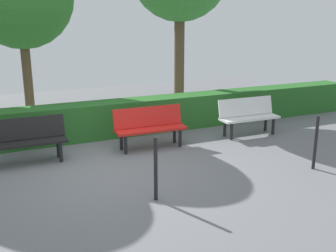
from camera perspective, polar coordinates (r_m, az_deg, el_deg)
name	(u,v)px	position (r m, az deg, el deg)	size (l,w,h in m)	color
ground_plane	(112,167)	(7.63, -7.87, -5.73)	(16.67, 16.67, 0.00)	slate
bench_white	(248,115)	(9.61, 11.24, 1.57)	(1.45, 0.51, 0.86)	white
bench_red	(150,125)	(8.51, -2.60, 0.07)	(1.52, 0.50, 0.86)	red
bench_black	(27,139)	(8.08, -19.28, -1.68)	(1.44, 0.48, 0.86)	black
hedge_row	(132,117)	(9.59, -5.17, 1.33)	(12.67, 0.63, 0.81)	#266023
railing_post_near	(316,143)	(7.78, 20.11, -2.25)	(0.06, 0.06, 1.00)	black
railing_post_mid	(156,169)	(6.10, -1.76, -6.10)	(0.06, 0.06, 1.00)	black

